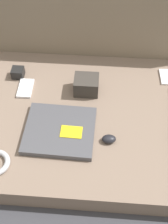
{
  "coord_description": "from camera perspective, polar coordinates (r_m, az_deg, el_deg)",
  "views": [
    {
      "loc": [
        0.06,
        -0.85,
        1.19
      ],
      "look_at": [
        0.0,
        0.0,
        0.12
      ],
      "focal_mm": 50.0,
      "sensor_mm": 36.0,
      "label": 1
    }
  ],
  "objects": [
    {
      "name": "charger_brick",
      "position": [
        1.56,
        -11.99,
        7.06
      ],
      "size": [
        0.06,
        0.05,
        0.05
      ],
      "color": "black",
      "rests_on": "couch_seat"
    },
    {
      "name": "phone_black",
      "position": [
        1.59,
        14.93,
        6.22
      ],
      "size": [
        0.07,
        0.11,
        0.01
      ],
      "rotation": [
        0.0,
        0.0,
        0.05
      ],
      "color": "silver",
      "rests_on": "couch_seat"
    },
    {
      "name": "computer_mouse",
      "position": [
        1.29,
        4.57,
        -4.95
      ],
      "size": [
        0.06,
        0.05,
        0.03
      ],
      "rotation": [
        0.0,
        0.0,
        0.09
      ],
      "color": "black",
      "rests_on": "couch_seat"
    },
    {
      "name": "camera_pouch",
      "position": [
        1.45,
        0.44,
        4.99
      ],
      "size": [
        0.11,
        0.1,
        0.08
      ],
      "color": "#38332D",
      "rests_on": "couch_seat"
    },
    {
      "name": "ground_plane",
      "position": [
        1.47,
        -0.0,
        -3.04
      ],
      "size": [
        8.0,
        8.0,
        0.0
      ],
      "primitive_type": "plane",
      "color": "#38383D"
    },
    {
      "name": "phone_silver",
      "position": [
        1.51,
        -10.64,
        4.28
      ],
      "size": [
        0.07,
        0.12,
        0.01
      ],
      "rotation": [
        0.0,
        0.0,
        0.01
      ],
      "color": "silver",
      "rests_on": "couch_seat"
    },
    {
      "name": "laptop",
      "position": [
        1.32,
        -4.43,
        -3.38
      ],
      "size": [
        0.3,
        0.27,
        0.03
      ],
      "rotation": [
        0.0,
        0.0,
        -0.03
      ],
      "color": "#47474C",
      "rests_on": "couch_seat"
    },
    {
      "name": "couch_seat",
      "position": [
        1.42,
        -0.0,
        -1.81
      ],
      "size": [
        1.11,
        0.79,
        0.1
      ],
      "color": "#7A6656",
      "rests_on": "ground_plane"
    },
    {
      "name": "couch_backrest",
      "position": [
        1.66,
        1.33,
        15.64
      ],
      "size": [
        1.11,
        0.2,
        0.45
      ],
      "color": "#7F705B",
      "rests_on": "ground_plane"
    }
  ]
}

